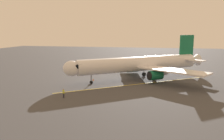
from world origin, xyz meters
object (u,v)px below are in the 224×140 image
(safety_cone_nose_right, at_px, (93,79))
(tug_near_nose, at_px, (164,70))
(ground_crew_marshaller, at_px, (64,93))
(safety_cone_nose_left, at_px, (79,72))
(airplane, at_px, (141,64))

(safety_cone_nose_right, bearing_deg, tug_near_nose, -138.67)
(ground_crew_marshaller, distance_m, tug_near_nose, 36.90)
(safety_cone_nose_left, bearing_deg, tug_near_nose, -163.92)
(ground_crew_marshaller, height_order, tug_near_nose, ground_crew_marshaller)
(airplane, height_order, tug_near_nose, airplane)
(ground_crew_marshaller, height_order, safety_cone_nose_left, ground_crew_marshaller)
(airplane, distance_m, tug_near_nose, 13.47)
(tug_near_nose, bearing_deg, safety_cone_nose_right, 41.33)
(tug_near_nose, bearing_deg, airplane, 61.20)
(ground_crew_marshaller, bearing_deg, tug_near_nose, -121.78)
(safety_cone_nose_right, bearing_deg, ground_crew_marshaller, 85.00)
(airplane, relative_size, safety_cone_nose_left, 63.73)
(airplane, distance_m, safety_cone_nose_right, 13.14)
(airplane, xyz_separation_m, safety_cone_nose_left, (18.79, -4.21, -3.73))
(ground_crew_marshaller, relative_size, safety_cone_nose_right, 3.11)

